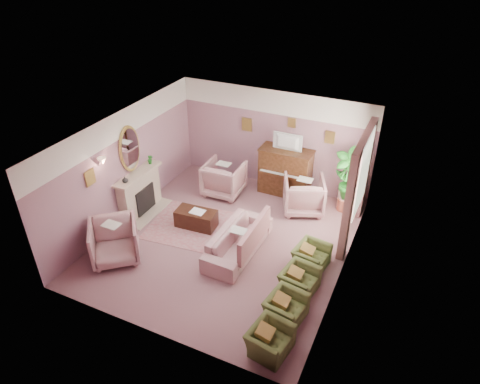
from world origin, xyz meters
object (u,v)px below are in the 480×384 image
at_px(sofa, 238,237).
at_px(television, 287,141).
at_px(piano, 285,172).
at_px(coffee_table, 196,219).
at_px(olive_chair_c, 300,277).
at_px(side_table, 348,197).
at_px(floral_armchair_right, 304,193).
at_px(floral_armchair_front, 114,240).
at_px(olive_chair_b, 286,305).
at_px(floral_armchair_left, 224,177).
at_px(olive_chair_d, 312,254).
at_px(olive_chair_a, 270,337).

bearing_deg(sofa, television, 88.55).
height_order(piano, coffee_table, piano).
height_order(olive_chair_c, side_table, side_table).
xyz_separation_m(floral_armchair_right, floral_armchair_front, (-3.21, -3.64, 0.00)).
bearing_deg(olive_chair_c, piano, 114.47).
bearing_deg(olive_chair_b, television, 110.44).
height_order(coffee_table, olive_chair_b, olive_chair_b).
height_order(floral_armchair_front, side_table, floral_armchair_front).
relative_size(television, floral_armchair_left, 0.76).
bearing_deg(sofa, olive_chair_d, 8.31).
relative_size(coffee_table, olive_chair_c, 1.29).
height_order(olive_chair_b, olive_chair_d, same).
bearing_deg(piano, olive_chair_c, -65.53).
bearing_deg(floral_armchair_left, floral_armchair_front, -104.96).
height_order(coffee_table, olive_chair_a, olive_chair_a).
distance_m(olive_chair_a, olive_chair_d, 2.46).
xyz_separation_m(piano, coffee_table, (-1.44, -2.46, -0.43)).
height_order(floral_armchair_left, olive_chair_a, floral_armchair_left).
xyz_separation_m(sofa, floral_armchair_front, (-2.39, -1.37, 0.10)).
xyz_separation_m(floral_armchair_left, floral_armchair_right, (2.27, 0.12, 0.00)).
distance_m(coffee_table, olive_chair_a, 4.04).
xyz_separation_m(coffee_table, olive_chair_d, (3.03, -0.21, 0.11)).
height_order(floral_armchair_front, olive_chair_a, floral_armchair_front).
height_order(floral_armchair_right, olive_chair_a, floral_armchair_right).
bearing_deg(side_table, piano, 178.71).
bearing_deg(sofa, floral_armchair_right, 70.08).
bearing_deg(olive_chair_a, television, 107.36).
distance_m(coffee_table, floral_armchair_left, 1.72).
distance_m(floral_armchair_right, olive_chair_c, 2.97).
bearing_deg(olive_chair_a, floral_armchair_left, 125.41).
xyz_separation_m(sofa, olive_chair_a, (1.66, -2.22, -0.09)).
relative_size(coffee_table, olive_chair_d, 1.29).
bearing_deg(coffee_table, olive_chair_a, -41.45).
bearing_deg(side_table, olive_chair_a, -92.21).
xyz_separation_m(floral_armchair_front, olive_chair_c, (4.05, 0.79, -0.19)).
bearing_deg(olive_chair_b, olive_chair_a, -90.00).
bearing_deg(olive_chair_d, piano, 120.75).
height_order(floral_armchair_front, olive_chair_c, floral_armchair_front).
height_order(sofa, floral_armchair_left, floral_armchair_left).
bearing_deg(floral_armchair_right, television, 141.70).
distance_m(olive_chair_c, olive_chair_d, 0.82).
distance_m(olive_chair_a, olive_chair_b, 0.82).
distance_m(olive_chair_d, side_table, 2.63).
height_order(piano, side_table, piano).
bearing_deg(television, olive_chair_a, -72.64).
bearing_deg(sofa, piano, 88.57).
distance_m(television, sofa, 3.09).
xyz_separation_m(floral_armchair_right, olive_chair_d, (0.84, -2.03, -0.19)).
height_order(coffee_table, olive_chair_d, olive_chair_d).
relative_size(olive_chair_c, side_table, 1.10).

